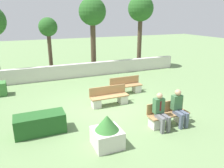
{
  "coord_description": "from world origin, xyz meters",
  "views": [
    {
      "loc": [
        -3.22,
        -8.16,
        3.89
      ],
      "look_at": [
        0.46,
        0.5,
        0.9
      ],
      "focal_mm": 35.0,
      "sensor_mm": 36.0,
      "label": 1
    }
  ],
  "objects_px": {
    "tree_center_left": "(48,30)",
    "tree_center_right": "(92,14)",
    "tree_rightmost": "(141,10)",
    "person_seated_woman": "(179,106)",
    "person_seated_man": "(160,110)",
    "bench_right_side": "(109,98)",
    "planter_corner_left": "(107,132)",
    "bench_front": "(168,116)",
    "bench_left_side": "(126,87)"
  },
  "relations": [
    {
      "from": "planter_corner_left",
      "to": "person_seated_woman",
      "type": "bearing_deg",
      "value": 5.89
    },
    {
      "from": "bench_left_side",
      "to": "tree_center_right",
      "type": "xyz_separation_m",
      "value": [
        -0.07,
        5.05,
        3.63
      ]
    },
    {
      "from": "tree_rightmost",
      "to": "bench_front",
      "type": "bearing_deg",
      "value": -113.08
    },
    {
      "from": "bench_left_side",
      "to": "tree_center_right",
      "type": "distance_m",
      "value": 6.22
    },
    {
      "from": "tree_center_left",
      "to": "tree_center_right",
      "type": "distance_m",
      "value": 3.09
    },
    {
      "from": "tree_center_left",
      "to": "tree_center_right",
      "type": "relative_size",
      "value": 0.75
    },
    {
      "from": "tree_center_left",
      "to": "person_seated_man",
      "type": "bearing_deg",
      "value": -74.86
    },
    {
      "from": "bench_right_side",
      "to": "tree_rightmost",
      "type": "distance_m",
      "value": 8.72
    },
    {
      "from": "person_seated_man",
      "to": "tree_center_right",
      "type": "height_order",
      "value": "tree_center_right"
    },
    {
      "from": "person_seated_man",
      "to": "person_seated_woman",
      "type": "distance_m",
      "value": 0.79
    },
    {
      "from": "person_seated_woman",
      "to": "person_seated_man",
      "type": "bearing_deg",
      "value": -179.78
    },
    {
      "from": "person_seated_woman",
      "to": "tree_center_right",
      "type": "relative_size",
      "value": 0.26
    },
    {
      "from": "bench_left_side",
      "to": "tree_center_right",
      "type": "relative_size",
      "value": 0.33
    },
    {
      "from": "person_seated_man",
      "to": "tree_center_right",
      "type": "bearing_deg",
      "value": 86.84
    },
    {
      "from": "bench_front",
      "to": "tree_center_left",
      "type": "height_order",
      "value": "tree_center_left"
    },
    {
      "from": "bench_right_side",
      "to": "tree_rightmost",
      "type": "xyz_separation_m",
      "value": [
        4.95,
        6.04,
        3.88
      ]
    },
    {
      "from": "person_seated_man",
      "to": "planter_corner_left",
      "type": "distance_m",
      "value": 2.17
    },
    {
      "from": "tree_center_left",
      "to": "tree_rightmost",
      "type": "distance_m",
      "value": 6.68
    },
    {
      "from": "bench_left_side",
      "to": "planter_corner_left",
      "type": "distance_m",
      "value": 4.89
    },
    {
      "from": "tree_center_right",
      "to": "bench_right_side",
      "type": "bearing_deg",
      "value": -102.14
    },
    {
      "from": "bench_left_side",
      "to": "tree_center_right",
      "type": "height_order",
      "value": "tree_center_right"
    },
    {
      "from": "planter_corner_left",
      "to": "tree_center_left",
      "type": "height_order",
      "value": "tree_center_left"
    },
    {
      "from": "bench_left_side",
      "to": "person_seated_man",
      "type": "bearing_deg",
      "value": -103.42
    },
    {
      "from": "planter_corner_left",
      "to": "tree_center_left",
      "type": "relative_size",
      "value": 0.28
    },
    {
      "from": "bench_right_side",
      "to": "tree_center_right",
      "type": "height_order",
      "value": "tree_center_right"
    },
    {
      "from": "bench_right_side",
      "to": "tree_center_left",
      "type": "bearing_deg",
      "value": 99.15
    },
    {
      "from": "bench_left_side",
      "to": "tree_center_left",
      "type": "distance_m",
      "value": 6.62
    },
    {
      "from": "bench_front",
      "to": "bench_left_side",
      "type": "distance_m",
      "value": 3.64
    },
    {
      "from": "bench_front",
      "to": "tree_rightmost",
      "type": "distance_m",
      "value": 10.11
    },
    {
      "from": "tree_center_left",
      "to": "tree_center_right",
      "type": "height_order",
      "value": "tree_center_right"
    },
    {
      "from": "bench_front",
      "to": "tree_rightmost",
      "type": "relative_size",
      "value": 0.31
    },
    {
      "from": "bench_front",
      "to": "person_seated_woman",
      "type": "xyz_separation_m",
      "value": [
        0.33,
        -0.13,
        0.42
      ]
    },
    {
      "from": "bench_left_side",
      "to": "person_seated_woman",
      "type": "bearing_deg",
      "value": -91.52
    },
    {
      "from": "bench_front",
      "to": "person_seated_woman",
      "type": "height_order",
      "value": "person_seated_woman"
    },
    {
      "from": "tree_center_right",
      "to": "tree_center_left",
      "type": "bearing_deg",
      "value": 175.72
    },
    {
      "from": "bench_right_side",
      "to": "planter_corner_left",
      "type": "relative_size",
      "value": 1.69
    },
    {
      "from": "person_seated_man",
      "to": "tree_center_right",
      "type": "distance_m",
      "value": 9.41
    },
    {
      "from": "bench_right_side",
      "to": "planter_corner_left",
      "type": "distance_m",
      "value": 3.26
    },
    {
      "from": "person_seated_woman",
      "to": "bench_right_side",
      "type": "bearing_deg",
      "value": 121.16
    },
    {
      "from": "planter_corner_left",
      "to": "tree_center_left",
      "type": "xyz_separation_m",
      "value": [
        -0.3,
        9.34,
        2.51
      ]
    },
    {
      "from": "person_seated_woman",
      "to": "tree_center_right",
      "type": "height_order",
      "value": "tree_center_right"
    },
    {
      "from": "tree_center_left",
      "to": "person_seated_woman",
      "type": "bearing_deg",
      "value": -70.31
    },
    {
      "from": "tree_center_left",
      "to": "bench_left_side",
      "type": "bearing_deg",
      "value": -60.33
    },
    {
      "from": "bench_right_side",
      "to": "bench_front",
      "type": "bearing_deg",
      "value": -68.19
    },
    {
      "from": "person_seated_woman",
      "to": "planter_corner_left",
      "type": "bearing_deg",
      "value": -174.11
    },
    {
      "from": "bench_front",
      "to": "bench_left_side",
      "type": "bearing_deg",
      "value": 88.53
    },
    {
      "from": "tree_center_left",
      "to": "tree_center_right",
      "type": "bearing_deg",
      "value": -4.28
    },
    {
      "from": "person_seated_man",
      "to": "bench_left_side",
      "type": "bearing_deg",
      "value": 81.67
    },
    {
      "from": "tree_center_right",
      "to": "tree_rightmost",
      "type": "height_order",
      "value": "tree_rightmost"
    },
    {
      "from": "tree_rightmost",
      "to": "bench_left_side",
      "type": "bearing_deg",
      "value": -125.8
    }
  ]
}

